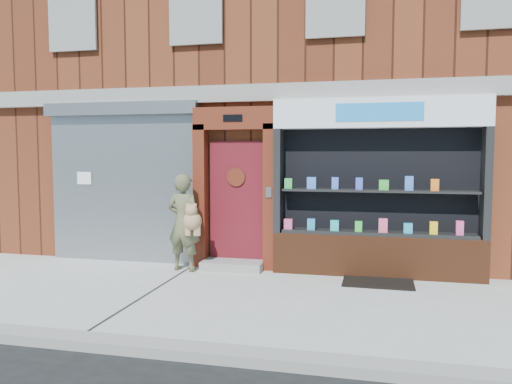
% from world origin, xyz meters
% --- Properties ---
extents(ground, '(80.00, 80.00, 0.00)m').
position_xyz_m(ground, '(0.00, 0.00, 0.00)').
color(ground, '#9E9E99').
rests_on(ground, ground).
extents(curb, '(60.00, 0.30, 0.12)m').
position_xyz_m(curb, '(0.00, -2.15, 0.06)').
color(curb, gray).
rests_on(curb, ground).
extents(building, '(12.00, 8.16, 8.00)m').
position_xyz_m(building, '(-0.00, 5.99, 4.00)').
color(building, '#542313').
rests_on(building, ground).
extents(shutter_bay, '(3.10, 0.30, 3.04)m').
position_xyz_m(shutter_bay, '(-3.00, 1.93, 1.72)').
color(shutter_bay, gray).
rests_on(shutter_bay, ground).
extents(red_door_bay, '(1.52, 0.58, 2.90)m').
position_xyz_m(red_door_bay, '(-0.75, 1.86, 1.46)').
color(red_door_bay, '#561C0E').
rests_on(red_door_bay, ground).
extents(pharmacy_bay, '(3.50, 0.41, 3.00)m').
position_xyz_m(pharmacy_bay, '(1.75, 1.81, 1.37)').
color(pharmacy_bay, '#572914').
rests_on(pharmacy_bay, ground).
extents(woman, '(0.73, 0.59, 1.72)m').
position_xyz_m(woman, '(-1.55, 1.40, 0.87)').
color(woman, brown).
rests_on(woman, ground).
extents(doormat, '(1.12, 0.79, 0.03)m').
position_xyz_m(doormat, '(1.78, 1.32, 0.01)').
color(doormat, black).
rests_on(doormat, ground).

